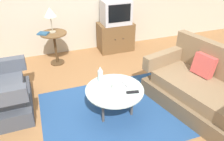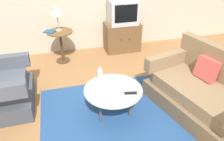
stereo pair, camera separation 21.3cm
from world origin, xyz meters
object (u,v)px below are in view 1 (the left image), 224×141
Objects in this scene: table_lamp at (50,13)px; mug at (115,86)px; tv_remote_silver at (126,84)px; side_table at (55,42)px; book at (43,33)px; tv_stand at (115,37)px; tv_remote_dark at (133,92)px; television at (116,12)px; coffee_table at (115,91)px; vase at (100,74)px; couch at (202,89)px.

mug is at bearing -71.61° from table_lamp.
tv_remote_silver is at bearing -66.10° from table_lamp.
side_table is 0.27m from book.
table_lamp reaches higher than tv_stand.
television is at bearing -92.92° from tv_remote_dark.
side_table reaches higher than coffee_table.
vase reaches higher than coffee_table.
vase is at bearing -116.90° from television.
tv_stand is at bearing 9.08° from side_table.
tv_remote_silver is 1.99m from book.
tv_remote_dark is 2.18m from book.
book reaches higher than side_table.
side_table is at bearing 27.21° from couch.
tv_remote_dark is at bearing -39.84° from mug.
couch is 2.88m from table_lamp.
tv_stand is 5.88× the size of mug.
couch is 2.64× the size of side_table.
table_lamp is (-0.59, 1.81, 0.65)m from coffee_table.
coffee_table is 1.07× the size of tv_stand.
television reaches higher than tv_stand.
television is (0.00, -0.02, 0.55)m from tv_stand.
mug reaches higher than tv_remote_silver.
tv_remote_silver is (-1.06, 0.34, 0.11)m from couch.
table_lamp is 3.01× the size of tv_remote_silver.
coffee_table is 1.88m from side_table.
couch reaches higher than side_table.
vase is at bearing 53.99° from couch.
couch is 2.13× the size of coffee_table.
mug is 0.19m from tv_remote_silver.
book is at bearing 113.28° from coffee_table.
vase is at bearing 116.81° from mug.
side_table is at bearing 108.07° from coffee_table.
book reaches higher than mug.
side_table is 2.72× the size of vase.
tv_remote_dark is at bearing -68.13° from table_lamp.
coffee_table is 0.08m from mug.
tv_remote_dark is at bearing -52.59° from vase.
couch is 1.28m from coffee_table.
tv_remote_dark is 0.71× the size of book.
tv_stand is at bearing 7.80° from table_lamp.
tv_stand is (-0.50, 2.28, 0.01)m from couch.
tv_stand is 3.11× the size of book.
book is (-0.78, 1.78, 0.21)m from mug.
side_table is 5.06× the size of mug.
tv_stand is 4.80× the size of tv_remote_silver.
tv_stand is at bearing 69.39° from coffee_table.
television reaches higher than tv_remote_silver.
couch reaches higher than mug.
couch is at bearing 61.73° from tv_remote_silver.
coffee_table is 1.24× the size of side_table.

